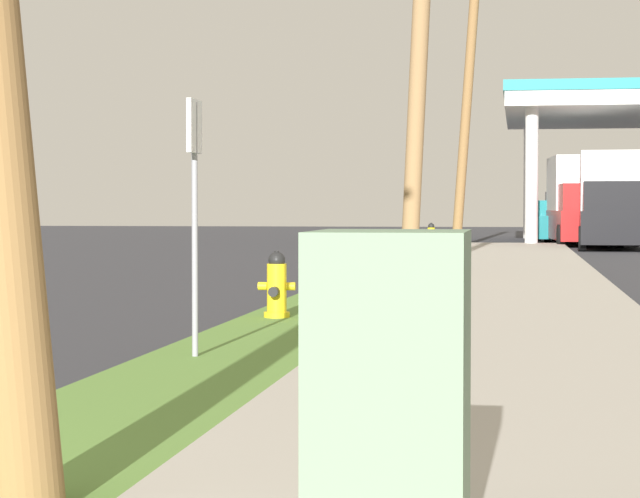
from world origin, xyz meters
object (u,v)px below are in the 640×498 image
at_px(fire_hydrant_fourth, 405,246).
at_px(car_teal_by_near_pump, 560,223).
at_px(fire_hydrant_third, 363,260).
at_px(truck_red_at_far_bay, 581,203).
at_px(utility_cabinet, 390,404).
at_px(utility_pole_background, 467,94).
at_px(truck_navy_at_forecourt, 572,217).
at_px(truck_black_on_apron, 612,202).
at_px(fire_hydrant_second, 277,288).
at_px(street_sign_post, 195,173).
at_px(utility_pole_midground, 421,14).
at_px(fire_hydrant_fifth, 431,237).
at_px(car_silver_by_far_pump, 570,221).

bearing_deg(fire_hydrant_fourth, car_teal_by_near_pump, 78.00).
xyz_separation_m(fire_hydrant_third, truck_red_at_far_bay, (4.79, 23.54, 1.04)).
bearing_deg(utility_cabinet, utility_pole_background, 91.85).
height_order(truck_navy_at_forecourt, truck_black_on_apron, truck_black_on_apron).
relative_size(fire_hydrant_second, utility_pole_background, 0.08).
bearing_deg(street_sign_post, fire_hydrant_second, 90.36).
height_order(utility_pole_midground, utility_pole_background, utility_pole_background).
bearing_deg(truck_red_at_far_bay, car_teal_by_near_pump, 99.80).
bearing_deg(fire_hydrant_second, truck_red_at_far_bay, 81.15).
height_order(utility_pole_background, utility_cabinet, utility_pole_background).
bearing_deg(truck_black_on_apron, truck_navy_at_forecourt, 93.88).
height_order(fire_hydrant_fifth, street_sign_post, street_sign_post).
height_order(utility_pole_midground, truck_red_at_far_bay, utility_pole_midground).
relative_size(fire_hydrant_second, car_silver_by_far_pump, 0.16).
bearing_deg(truck_navy_at_forecourt, utility_cabinet, -93.16).
distance_m(fire_hydrant_third, truck_black_on_apron, 20.85).
relative_size(fire_hydrant_third, utility_pole_midground, 0.08).
distance_m(fire_hydrant_fifth, utility_pole_background, 6.10).
distance_m(fire_hydrant_second, truck_navy_at_forecourt, 39.16).
bearing_deg(truck_black_on_apron, street_sign_post, -100.15).
height_order(car_silver_by_far_pump, truck_red_at_far_bay, truck_red_at_far_bay).
xyz_separation_m(fire_hydrant_fifth, street_sign_post, (-0.07, -27.72, 1.19)).
height_order(utility_cabinet, car_silver_by_far_pump, car_silver_by_far_pump).
bearing_deg(truck_black_on_apron, fire_hydrant_fifth, -146.93).
bearing_deg(fire_hydrant_second, fire_hydrant_third, 89.63).
bearing_deg(street_sign_post, fire_hydrant_third, 89.87).
height_order(fire_hydrant_fourth, truck_red_at_far_bay, truck_red_at_far_bay).
xyz_separation_m(fire_hydrant_fourth, fire_hydrant_fifth, (0.01, 8.79, 0.00)).
relative_size(fire_hydrant_second, fire_hydrant_fourth, 1.00).
xyz_separation_m(fire_hydrant_fourth, street_sign_post, (-0.07, -18.93, 1.19)).
xyz_separation_m(utility_cabinet, street_sign_post, (-2.19, 5.64, 0.98)).
bearing_deg(truck_black_on_apron, utility_pole_midground, -104.27).
xyz_separation_m(fire_hydrant_fourth, car_silver_by_far_pump, (4.81, 26.45, 0.28)).
xyz_separation_m(fire_hydrant_fourth, truck_navy_at_forecourt, (4.78, 23.62, 0.47)).
xyz_separation_m(fire_hydrant_fourth, truck_black_on_apron, (5.54, 12.40, 1.04)).
distance_m(street_sign_post, truck_black_on_apron, 31.83).
distance_m(fire_hydrant_second, fire_hydrant_fifth, 24.03).
distance_m(fire_hydrant_second, truck_black_on_apron, 28.22).
bearing_deg(fire_hydrant_second, street_sign_post, -89.64).
xyz_separation_m(fire_hydrant_third, car_teal_by_near_pump, (4.18, 27.11, 0.28)).
bearing_deg(truck_black_on_apron, fire_hydrant_fourth, -114.09).
relative_size(fire_hydrant_third, car_teal_by_near_pump, 0.16).
xyz_separation_m(fire_hydrant_fourth, truck_red_at_far_bay, (4.75, 15.88, 1.04)).
bearing_deg(fire_hydrant_fifth, fire_hydrant_fourth, -90.04).
bearing_deg(utility_cabinet, car_teal_by_near_pump, 87.38).
bearing_deg(utility_cabinet, utility_pole_midground, 94.03).
distance_m(fire_hydrant_third, street_sign_post, 11.33).
xyz_separation_m(street_sign_post, car_silver_by_far_pump, (4.88, 45.38, -0.91)).
height_order(fire_hydrant_fourth, utility_pole_background, utility_pole_background).
bearing_deg(fire_hydrant_fourth, fire_hydrant_third, -90.31).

